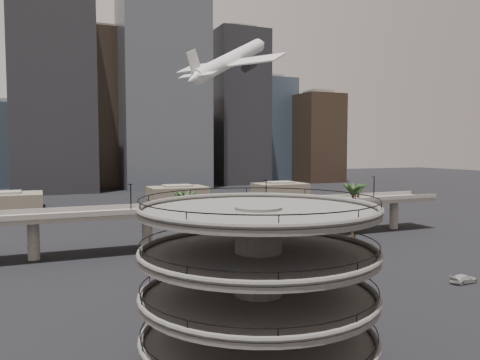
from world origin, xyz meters
name	(u,v)px	position (x,y,z in m)	size (l,w,h in m)	color
ground	(347,339)	(0.00, 0.00, 0.00)	(700.00, 700.00, 0.00)	black
parking_ramp	(258,275)	(-13.00, -4.00, 9.84)	(22.20, 22.20, 17.35)	#4D4B48
overpass	(197,213)	(0.00, 55.00, 7.34)	(130.00, 9.30, 14.70)	slate
palm_trees	(299,194)	(21.48, 47.47, 11.30)	(54.40, 18.40, 14.00)	#4D3621
low_buildings	(146,195)	(6.89, 142.30, 2.86)	(135.00, 27.50, 6.80)	brown
skyline	(131,109)	(15.11, 217.08, 42.34)	(269.00, 86.00, 115.85)	gray
airborne_jet	(230,61)	(14.30, 70.85, 43.98)	(30.73, 29.66, 17.87)	silver
car_a	(297,280)	(5.39, 20.47, 0.80)	(1.89, 4.70, 1.60)	#B41924
car_b	(292,288)	(2.56, 17.08, 0.78)	(1.66, 4.75, 1.56)	black
car_c	(464,279)	(30.48, 10.89, 0.69)	(1.94, 4.78, 1.39)	#B3B2AF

